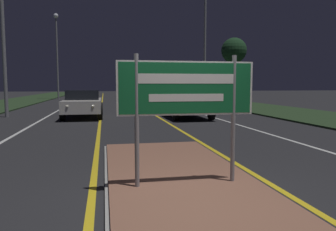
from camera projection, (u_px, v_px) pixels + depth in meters
name	position (u px, v px, depth m)	size (l,w,h in m)	color
ground_plane	(195.00, 200.00, 4.72)	(160.00, 160.00, 0.00)	#232326
median_island	(186.00, 187.00, 5.21)	(2.54, 7.52, 0.10)	#999993
verge_right	(242.00, 105.00, 26.07)	(5.00, 100.00, 0.08)	#23381E
centre_line_yellow_left	(102.00, 104.00, 28.87)	(0.12, 70.00, 0.01)	gold
centre_line_yellow_right	(135.00, 103.00, 29.43)	(0.12, 70.00, 0.01)	gold
lane_line_white_left	(70.00, 104.00, 28.35)	(0.12, 70.00, 0.01)	silver
lane_line_white_right	(165.00, 103.00, 29.95)	(0.12, 70.00, 0.01)	silver
edge_line_white_left	(33.00, 104.00, 27.78)	(0.10, 70.00, 0.01)	silver
edge_line_white_right	(197.00, 103.00, 30.52)	(0.10, 70.00, 0.01)	silver
highway_sign	(187.00, 94.00, 5.06)	(2.16, 0.07, 2.03)	gray
streetlight_left_near	(2.00, 7.00, 16.29)	(0.44, 0.44, 9.32)	gray
streetlight_left_far	(57.00, 45.00, 35.94)	(0.52, 0.52, 9.40)	gray
streetlight_right_near	(205.00, 25.00, 24.45)	(0.45, 0.45, 10.32)	gray
car_receding_0	(187.00, 102.00, 16.68)	(1.94, 4.84, 1.52)	#B7B7BC
car_receding_1	(193.00, 96.00, 26.59)	(2.00, 4.16, 1.45)	#B7B7BC
car_receding_2	(139.00, 92.00, 38.63)	(1.84, 4.68, 1.49)	silver
car_receding_3	(131.00, 90.00, 48.87)	(1.98, 4.70, 1.47)	navy
car_approaching_0	(83.00, 103.00, 16.75)	(1.94, 4.50, 1.39)	silver
roadside_palm_right	(234.00, 51.00, 25.69)	(1.99, 1.99, 5.26)	#4C3823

